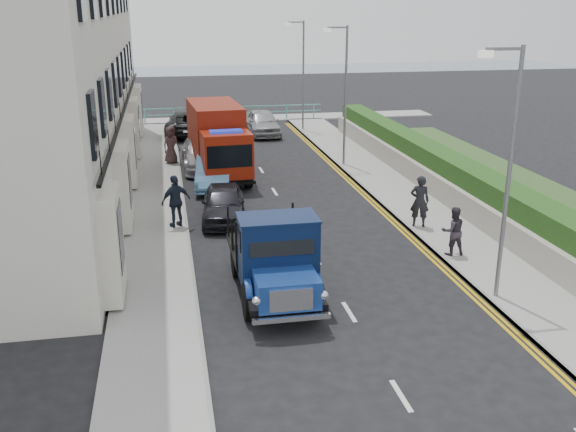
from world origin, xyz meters
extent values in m
plane|color=black|center=(0.00, 0.00, 0.00)|extent=(120.00, 120.00, 0.00)
cube|color=gray|center=(-5.20, 9.00, 0.06)|extent=(2.40, 38.00, 0.12)
cube|color=gray|center=(5.30, 9.00, 0.06)|extent=(2.60, 38.00, 0.12)
cube|color=gray|center=(0.00, 29.00, 0.06)|extent=(30.00, 2.50, 0.12)
plane|color=slate|center=(0.00, 60.00, 0.00)|extent=(120.00, 120.00, 0.00)
cube|color=beige|center=(-9.50, 13.00, 7.00)|extent=(6.00, 30.00, 14.00)
cube|color=black|center=(-6.35, 13.00, 3.60)|extent=(0.12, 28.00, 0.10)
cube|color=#B2AD9E|center=(6.60, 9.00, 0.55)|extent=(0.30, 28.00, 1.00)
cube|color=#203D13|center=(7.30, 9.00, 0.95)|extent=(1.20, 28.00, 1.70)
cube|color=#59B2A5|center=(0.00, 28.20, 1.08)|extent=(13.00, 0.08, 0.06)
cube|color=#59B2A5|center=(0.00, 28.20, 0.65)|extent=(13.00, 0.06, 0.05)
cylinder|color=slate|center=(4.30, -2.00, 3.50)|extent=(0.12, 0.12, 7.00)
cube|color=slate|center=(3.80, -2.00, 6.90)|extent=(1.00, 0.08, 0.08)
cube|color=beige|center=(3.30, -2.00, 6.78)|extent=(0.35, 0.18, 0.18)
cylinder|color=slate|center=(4.30, 14.00, 3.50)|extent=(0.12, 0.12, 7.00)
cube|color=slate|center=(3.80, 14.00, 6.90)|extent=(1.00, 0.08, 0.08)
cube|color=beige|center=(3.30, 14.00, 6.78)|extent=(0.35, 0.18, 0.18)
cylinder|color=slate|center=(4.30, 24.00, 3.50)|extent=(0.12, 0.12, 7.00)
cube|color=slate|center=(3.80, 24.00, 6.90)|extent=(1.00, 0.08, 0.08)
cube|color=beige|center=(3.30, 24.00, 6.78)|extent=(0.35, 0.18, 0.18)
cylinder|color=black|center=(-2.73, -1.87, 0.50)|extent=(0.27, 1.00, 1.00)
cylinder|color=black|center=(-0.89, -1.88, 0.50)|extent=(0.27, 1.00, 1.00)
cylinder|color=black|center=(-2.72, 1.04, 0.50)|extent=(0.27, 1.00, 1.00)
cylinder|color=black|center=(-0.89, 1.04, 0.50)|extent=(0.27, 1.00, 1.00)
cube|color=black|center=(-1.81, -0.42, 0.65)|extent=(1.99, 5.00, 0.19)
cube|color=navy|center=(-1.81, -2.35, 1.02)|extent=(1.62, 1.36, 0.75)
cube|color=silver|center=(-1.81, -3.04, 1.02)|extent=(1.09, 0.09, 0.57)
cube|color=#0B1B3F|center=(-1.81, -1.15, 1.61)|extent=(2.09, 1.25, 1.82)
cube|color=black|center=(-1.80, 0.83, 0.88)|extent=(2.19, 2.92, 0.12)
cylinder|color=black|center=(-2.96, 10.71, 0.49)|extent=(0.35, 1.00, 0.99)
cylinder|color=black|center=(-1.08, 10.84, 0.49)|extent=(0.35, 1.00, 0.99)
cylinder|color=black|center=(-3.14, 13.49, 0.49)|extent=(0.35, 1.00, 0.99)
cylinder|color=black|center=(-1.26, 13.62, 0.49)|extent=(0.35, 1.00, 0.99)
cylinder|color=black|center=(-3.27, 15.46, 0.49)|extent=(0.35, 1.00, 0.99)
cylinder|color=black|center=(-1.39, 15.59, 0.49)|extent=(0.35, 1.00, 0.99)
cube|color=black|center=(-2.17, 13.11, 0.67)|extent=(2.47, 6.41, 0.22)
cube|color=maroon|center=(-2.02, 10.77, 1.62)|extent=(2.26, 1.84, 1.98)
cube|color=black|center=(-1.97, 9.95, 1.71)|extent=(1.98, 0.20, 0.99)
cube|color=maroon|center=(-2.24, 14.09, 2.07)|extent=(2.55, 4.81, 2.69)
imported|color=black|center=(-2.60, 6.49, 0.68)|extent=(2.01, 4.15, 1.36)
imported|color=#588DBD|center=(-2.60, 11.36, 0.70)|extent=(1.93, 4.38, 1.40)
imported|color=#A09FA4|center=(-2.80, 15.09, 0.77)|extent=(2.16, 5.29, 1.53)
imported|color=black|center=(-3.23, 24.10, 0.76)|extent=(3.10, 5.74, 1.53)
imported|color=#A0A1A5|center=(1.49, 23.16, 0.79)|extent=(1.91, 4.65, 1.58)
imported|color=black|center=(4.40, 4.08, 1.08)|extent=(0.81, 0.65, 1.93)
imported|color=#362E38|center=(4.40, 1.18, 0.93)|extent=(0.82, 0.65, 1.63)
imported|color=#1B2231|center=(-4.40, 5.74, 1.09)|extent=(1.24, 0.92, 1.95)
imported|color=#453231|center=(-4.40, 15.94, 1.08)|extent=(1.12, 1.01, 1.92)
camera|label=1|loc=(-4.60, -17.12, 7.95)|focal=40.00mm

